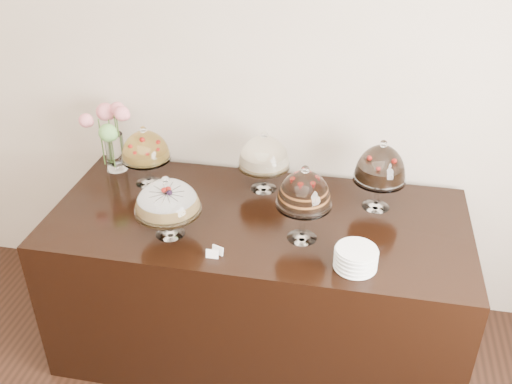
% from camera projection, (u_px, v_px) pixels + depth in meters
% --- Properties ---
extents(wall_back, '(5.00, 0.04, 3.00)m').
position_uv_depth(wall_back, '(238.00, 70.00, 3.20)').
color(wall_back, beige).
rests_on(wall_back, ground).
extents(display_counter, '(2.20, 1.00, 0.90)m').
position_uv_depth(display_counter, '(258.00, 282.00, 3.24)').
color(display_counter, black).
rests_on(display_counter, ground).
extents(cake_stand_sugar_sponge, '(0.33, 0.33, 0.33)m').
position_uv_depth(cake_stand_sugar_sponge, '(167.00, 199.00, 2.77)').
color(cake_stand_sugar_sponge, white).
rests_on(cake_stand_sugar_sponge, display_counter).
extents(cake_stand_choco_layer, '(0.27, 0.27, 0.41)m').
position_uv_depth(cake_stand_choco_layer, '(304.00, 192.00, 2.70)').
color(cake_stand_choco_layer, white).
rests_on(cake_stand_choco_layer, display_counter).
extents(cake_stand_cheesecake, '(0.29, 0.29, 0.36)m').
position_uv_depth(cake_stand_cheesecake, '(264.00, 154.00, 3.14)').
color(cake_stand_cheesecake, white).
rests_on(cake_stand_cheesecake, display_counter).
extents(cake_stand_dark_choco, '(0.28, 0.28, 0.40)m').
position_uv_depth(cake_stand_dark_choco, '(381.00, 167.00, 2.96)').
color(cake_stand_dark_choco, white).
rests_on(cake_stand_dark_choco, display_counter).
extents(cake_stand_fruit_tart, '(0.28, 0.28, 0.36)m').
position_uv_depth(cake_stand_fruit_tart, '(145.00, 148.00, 3.19)').
color(cake_stand_fruit_tart, white).
rests_on(cake_stand_fruit_tart, display_counter).
extents(flower_vase, '(0.28, 0.29, 0.41)m').
position_uv_depth(flower_vase, '(111.00, 132.00, 3.32)').
color(flower_vase, white).
rests_on(flower_vase, display_counter).
extents(plate_stack, '(0.20, 0.20, 0.10)m').
position_uv_depth(plate_stack, '(356.00, 258.00, 2.61)').
color(plate_stack, white).
rests_on(plate_stack, display_counter).
extents(price_card_left, '(0.06, 0.02, 0.04)m').
position_uv_depth(price_card_left, '(212.00, 254.00, 2.69)').
color(price_card_left, white).
rests_on(price_card_left, display_counter).
extents(price_card_right, '(0.06, 0.02, 0.04)m').
position_uv_depth(price_card_right, '(355.00, 273.00, 2.57)').
color(price_card_right, white).
rests_on(price_card_right, display_counter).
extents(price_card_extra, '(0.06, 0.03, 0.04)m').
position_uv_depth(price_card_extra, '(218.00, 250.00, 2.72)').
color(price_card_extra, white).
rests_on(price_card_extra, display_counter).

